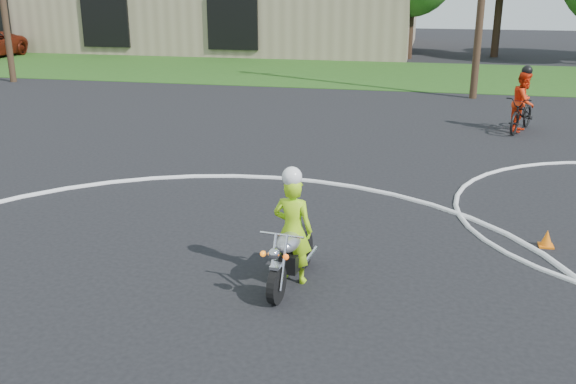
# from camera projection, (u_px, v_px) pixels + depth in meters

# --- Properties ---
(grass_strip) EXTENTS (120.00, 10.00, 0.02)m
(grass_strip) POSITION_uv_depth(u_px,v_px,m) (361.00, 73.00, 31.38)
(grass_strip) COLOR #1E4714
(grass_strip) RESTS_ON ground
(course_markings) EXTENTS (19.05, 19.05, 0.12)m
(course_markings) POSITION_uv_depth(u_px,v_px,m) (341.00, 273.00, 9.93)
(course_markings) COLOR silver
(course_markings) RESTS_ON ground
(primary_motorcycle) EXTENTS (0.64, 1.84, 0.97)m
(primary_motorcycle) POSITION_uv_depth(u_px,v_px,m) (291.00, 255.00, 9.43)
(primary_motorcycle) COLOR black
(primary_motorcycle) RESTS_ON ground
(rider_primary_grp) EXTENTS (0.64, 0.46, 1.80)m
(rider_primary_grp) POSITION_uv_depth(u_px,v_px,m) (293.00, 227.00, 9.43)
(rider_primary_grp) COLOR #A7E918
(rider_primary_grp) RESTS_ON ground
(rider_second_grp) EXTENTS (1.43, 2.17, 1.97)m
(rider_second_grp) POSITION_uv_depth(u_px,v_px,m) (523.00, 109.00, 19.11)
(rider_second_grp) COLOR black
(rider_second_grp) RESTS_ON ground
(traffic_cones) EXTENTS (19.31, 11.01, 0.30)m
(traffic_cones) POSITION_uv_depth(u_px,v_px,m) (536.00, 318.00, 8.34)
(traffic_cones) COLOR orange
(traffic_cones) RESTS_ON ground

